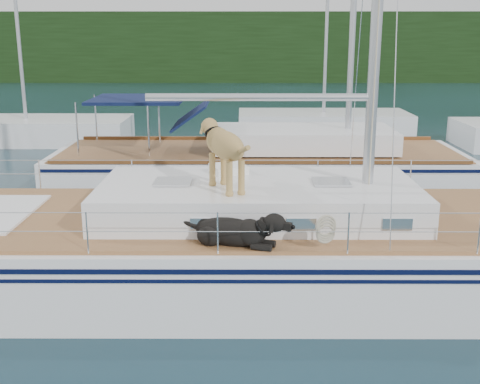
{
  "coord_description": "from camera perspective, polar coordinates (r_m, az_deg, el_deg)",
  "views": [
    {
      "loc": [
        0.54,
        -9.6,
        4.19
      ],
      "look_at": [
        0.5,
        0.2,
        1.6
      ],
      "focal_mm": 45.0,
      "sensor_mm": 36.0,
      "label": 1
    }
  ],
  "objects": [
    {
      "name": "bg_boat_west",
      "position": [
        25.38,
        -19.53,
        5.47
      ],
      "size": [
        8.0,
        3.0,
        11.65
      ],
      "color": "white",
      "rests_on": "ground"
    },
    {
      "name": "ground",
      "position": [
        10.49,
        -2.77,
        -8.76
      ],
      "size": [
        120.0,
        120.0,
        0.0
      ],
      "primitive_type": "plane",
      "color": "black",
      "rests_on": "ground"
    },
    {
      "name": "shore_bank",
      "position": [
        55.92,
        -0.34,
        11.13
      ],
      "size": [
        92.0,
        1.0,
        1.2
      ],
      "primitive_type": "cube",
      "color": "#595147",
      "rests_on": "ground"
    },
    {
      "name": "tree_line",
      "position": [
        54.62,
        -0.35,
        13.56
      ],
      "size": [
        90.0,
        3.0,
        6.0
      ],
      "primitive_type": "cube",
      "color": "black",
      "rests_on": "ground"
    },
    {
      "name": "neighbor_sailboat",
      "position": [
        16.42,
        2.12,
        2.26
      ],
      "size": [
        11.0,
        3.5,
        13.3
      ],
      "color": "white",
      "rests_on": "ground"
    },
    {
      "name": "bg_boat_center",
      "position": [
        26.1,
        7.89,
        6.43
      ],
      "size": [
        7.2,
        3.0,
        11.65
      ],
      "color": "white",
      "rests_on": "ground"
    },
    {
      "name": "main_sailboat",
      "position": [
        10.22,
        -2.29,
        -5.27
      ],
      "size": [
        12.0,
        3.8,
        14.01
      ],
      "color": "white",
      "rests_on": "ground"
    }
  ]
}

